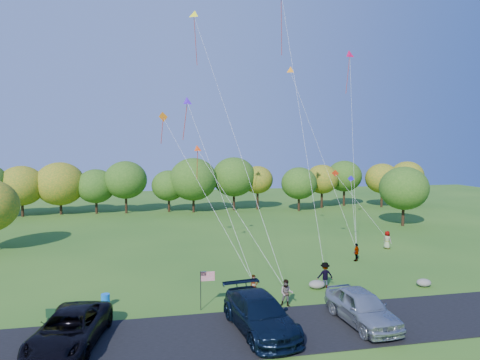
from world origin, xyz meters
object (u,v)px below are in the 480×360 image
at_px(flyer_c, 325,275).
at_px(flyer_d, 356,252).
at_px(flyer_a, 254,286).
at_px(flyer_e, 387,240).
at_px(minivan_dark, 70,329).
at_px(park_bench, 62,316).
at_px(minivan_navy, 260,314).
at_px(minivan_silver, 362,307).
at_px(trash_barrel, 105,300).
at_px(flyer_b, 286,293).

relative_size(flyer_c, flyer_d, 1.16).
xyz_separation_m(flyer_a, flyer_d, (10.89, 7.03, -0.00)).
bearing_deg(flyer_d, flyer_e, 177.39).
bearing_deg(flyer_e, minivan_dark, 95.06).
distance_m(minivan_dark, flyer_d, 24.63).
relative_size(flyer_a, park_bench, 0.93).
distance_m(minivan_navy, minivan_silver, 5.89).
bearing_deg(trash_barrel, flyer_b, -11.57).
distance_m(flyer_b, flyer_c, 4.76).
bearing_deg(flyer_a, flyer_c, -1.67).
height_order(minivan_silver, flyer_a, minivan_silver).
distance_m(flyer_d, trash_barrel, 21.43).
relative_size(flyer_b, flyer_d, 1.10).
bearing_deg(flyer_a, park_bench, 176.50).
bearing_deg(flyer_c, trash_barrel, 3.58).
height_order(minivan_silver, flyer_d, minivan_silver).
relative_size(minivan_silver, flyer_a, 3.56).
relative_size(flyer_a, trash_barrel, 1.97).
bearing_deg(flyer_e, flyer_a, 98.45).
xyz_separation_m(minivan_silver, flyer_a, (-5.01, 5.28, -0.23)).
relative_size(flyer_d, flyer_e, 0.90).
bearing_deg(minivan_navy, minivan_dark, 171.03).
height_order(minivan_dark, flyer_d, minivan_dark).
xyz_separation_m(flyer_c, park_bench, (-17.09, -2.89, -0.41)).
relative_size(flyer_b, flyer_c, 0.94).
bearing_deg(flyer_b, park_bench, -160.36).
bearing_deg(flyer_e, flyer_d, 100.02).
height_order(minivan_navy, flyer_c, minivan_navy).
relative_size(minivan_silver, flyer_e, 3.22).
bearing_deg(flyer_d, minivan_navy, 8.04).
height_order(minivan_navy, flyer_a, minivan_navy).
bearing_deg(flyer_d, flyer_a, -4.93).
bearing_deg(minivan_silver, flyer_e, 51.04).
bearing_deg(flyer_e, park_bench, 89.12).
bearing_deg(flyer_b, minivan_dark, -146.49).
height_order(minivan_silver, flyer_e, minivan_silver).
relative_size(flyer_c, park_bench, 1.07).
height_order(minivan_dark, flyer_a, minivan_dark).
height_order(flyer_c, park_bench, flyer_c).
bearing_deg(minivan_dark, flyer_d, 38.29).
distance_m(flyer_b, flyer_d, 12.80).
relative_size(minivan_dark, flyer_b, 3.68).
bearing_deg(minivan_silver, park_bench, 163.92).
height_order(flyer_b, trash_barrel, flyer_b).
distance_m(minivan_silver, flyer_e, 19.23).
relative_size(flyer_e, park_bench, 1.02).
distance_m(flyer_a, trash_barrel, 9.52).
relative_size(minivan_navy, flyer_e, 3.78).
bearing_deg(minivan_dark, minivan_navy, 8.31).
relative_size(minivan_dark, park_bench, 3.73).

